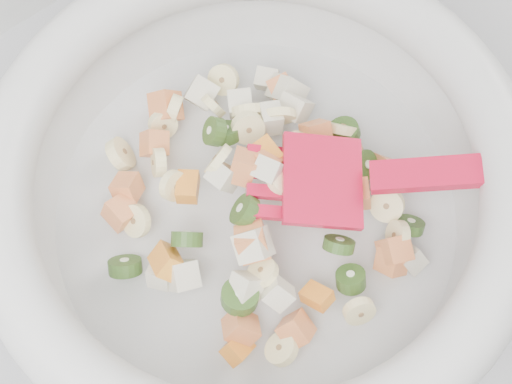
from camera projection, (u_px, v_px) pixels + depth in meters
mixing_bowl at (257, 184)px, 0.52m from camera, size 0.44×0.41×0.12m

